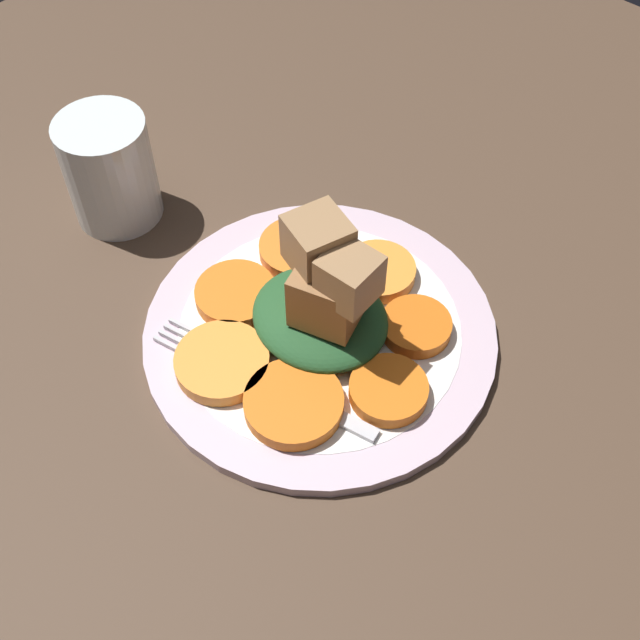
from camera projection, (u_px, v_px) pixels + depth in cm
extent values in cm
cube|color=#4C3828|center=(320.00, 343.00, 64.46)|extent=(120.00, 120.00, 2.00)
cylinder|color=silver|center=(320.00, 332.00, 63.27)|extent=(27.75, 27.75, 1.00)
cylinder|color=white|center=(320.00, 332.00, 63.23)|extent=(22.20, 22.20, 1.00)
cylinder|color=orange|center=(299.00, 249.00, 67.12)|extent=(6.66, 6.66, 1.20)
cylinder|color=orange|center=(236.00, 294.00, 64.09)|extent=(6.52, 6.52, 1.20)
cylinder|color=orange|center=(222.00, 362.00, 60.07)|extent=(7.17, 7.17, 1.20)
cylinder|color=orange|center=(294.00, 403.00, 57.87)|extent=(7.31, 7.31, 1.20)
cylinder|color=orange|center=(388.00, 390.00, 58.56)|extent=(5.85, 5.85, 1.20)
cylinder|color=orange|center=(416.00, 326.00, 62.13)|extent=(5.53, 5.53, 1.20)
cylinder|color=orange|center=(376.00, 270.00, 65.70)|extent=(6.09, 6.09, 1.20)
ellipsoid|color=#235128|center=(320.00, 317.00, 61.74)|extent=(10.96, 9.87, 2.65)
cube|color=olive|center=(328.00, 294.00, 58.39)|extent=(5.98, 5.98, 4.78)
cube|color=olive|center=(332.00, 268.00, 60.61)|extent=(5.05, 5.05, 3.73)
cube|color=#9E754C|center=(318.00, 243.00, 56.47)|extent=(5.09, 5.09, 4.03)
cube|color=#9E754C|center=(346.00, 280.00, 55.09)|extent=(3.84, 3.84, 3.67)
cube|color=silver|center=(301.00, 399.00, 58.57)|extent=(12.47, 3.59, 0.40)
cube|color=silver|center=(222.00, 359.00, 60.73)|extent=(1.95, 2.57, 0.40)
cube|color=silver|center=(180.00, 351.00, 61.20)|extent=(4.89, 1.29, 0.40)
cube|color=silver|center=(185.00, 345.00, 61.55)|extent=(4.89, 1.29, 0.40)
cube|color=silver|center=(190.00, 339.00, 61.90)|extent=(4.89, 1.29, 0.40)
cube|color=silver|center=(195.00, 333.00, 62.25)|extent=(4.89, 1.29, 0.40)
cylinder|color=silver|center=(110.00, 170.00, 68.40)|extent=(7.68, 7.68, 9.71)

